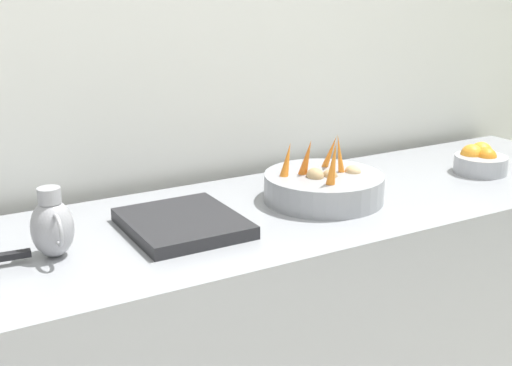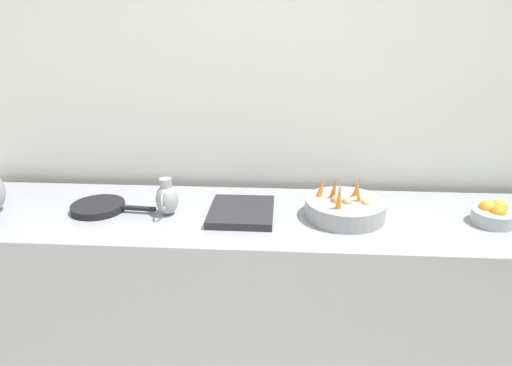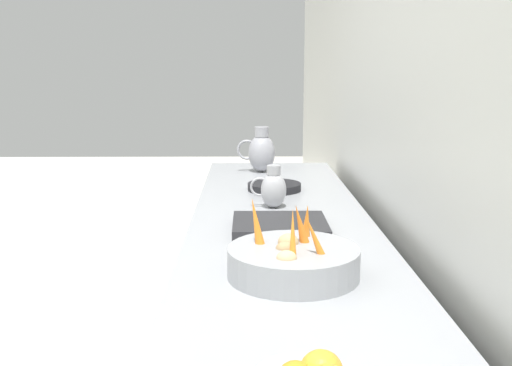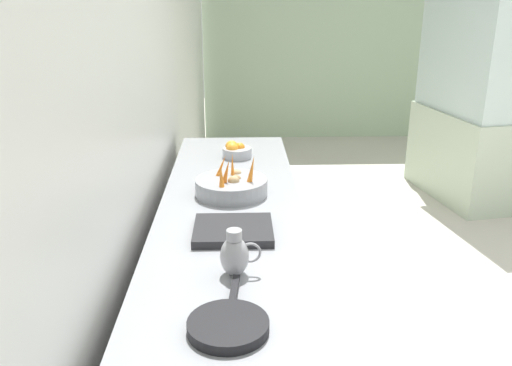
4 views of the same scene
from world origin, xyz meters
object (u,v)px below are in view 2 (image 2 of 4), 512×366
metal_pitcher_short (167,198)px  vegetable_colander (344,208)px  skillet_on_counter (99,207)px  orange_bowl (493,214)px

metal_pitcher_short → vegetable_colander: bearing=91.5°
vegetable_colander → metal_pitcher_short: bearing=-88.5°
metal_pitcher_short → skillet_on_counter: metal_pitcher_short is taller
vegetable_colander → orange_bowl: (0.02, 0.67, -0.00)m
metal_pitcher_short → skillet_on_counter: (-0.02, -0.35, -0.06)m
metal_pitcher_short → skillet_on_counter: 0.35m
orange_bowl → metal_pitcher_short: bearing=-89.9°
orange_bowl → skillet_on_counter: orange_bowl is taller
vegetable_colander → metal_pitcher_short: 0.84m
orange_bowl → metal_pitcher_short: metal_pitcher_short is taller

